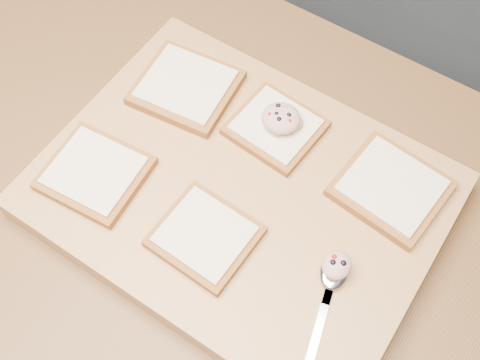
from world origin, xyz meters
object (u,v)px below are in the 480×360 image
(bread_far_center, at_px, (276,127))
(spoon, at_px, (332,280))
(cutting_board, at_px, (240,195))
(tuna_salad_dollop, at_px, (281,118))

(bread_far_center, bearing_deg, spoon, -40.81)
(cutting_board, height_order, tuna_salad_dollop, tuna_salad_dollop)
(bread_far_center, bearing_deg, tuna_salad_dollop, 37.51)
(cutting_board, bearing_deg, spoon, -15.96)
(spoon, bearing_deg, cutting_board, 164.04)
(bread_far_center, height_order, tuna_salad_dollop, tuna_salad_dollop)
(bread_far_center, xyz_separation_m, tuna_salad_dollop, (0.00, 0.00, 0.02))
(bread_far_center, xyz_separation_m, spoon, (0.17, -0.14, -0.00))
(cutting_board, xyz_separation_m, spoon, (0.16, -0.04, 0.02))
(tuna_salad_dollop, bearing_deg, cutting_board, -87.91)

